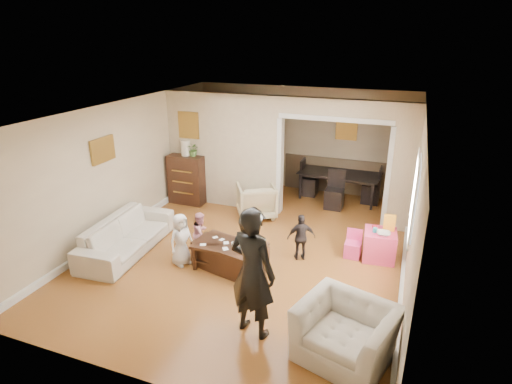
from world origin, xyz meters
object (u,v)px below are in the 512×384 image
at_px(cyan_cup, 375,230).
at_px(child_kneel_a, 181,240).
at_px(sofa, 127,235).
at_px(armchair_front, 346,333).
at_px(play_table, 379,245).
at_px(armchair_back, 256,200).
at_px(child_kneel_b, 201,233).
at_px(table_lamp, 186,148).
at_px(child_toddler, 301,237).
at_px(adult_person, 252,273).
at_px(coffee_cup, 234,245).
at_px(dresser, 188,179).
at_px(dining_table, 339,185).
at_px(coffee_table, 230,257).

bearing_deg(cyan_cup, child_kneel_a, -156.40).
relative_size(sofa, child_kneel_a, 2.29).
bearing_deg(armchair_front, play_table, 103.04).
relative_size(armchair_back, child_kneel_b, 1.01).
height_order(table_lamp, child_kneel_b, table_lamp).
distance_m(cyan_cup, child_toddler, 1.30).
xyz_separation_m(sofa, cyan_cup, (4.30, 1.29, 0.25)).
bearing_deg(child_kneel_b, adult_person, -141.90).
xyz_separation_m(armchair_back, adult_person, (1.31, -3.62, 0.54)).
distance_m(table_lamp, coffee_cup, 3.48).
bearing_deg(cyan_cup, play_table, 26.57).
relative_size(sofa, armchair_back, 2.64).
distance_m(armchair_back, dresser, 1.83).
bearing_deg(sofa, dresser, -1.17).
bearing_deg(child_kneel_a, adult_person, -100.72).
relative_size(armchair_front, child_kneel_b, 1.37).
relative_size(cyan_cup, child_toddler, 0.09).
height_order(play_table, child_toddler, child_toddler).
bearing_deg(child_kneel_a, coffee_cup, -60.35).
distance_m(sofa, child_kneel_a, 1.21).
distance_m(armchair_front, child_toddler, 2.46).
bearing_deg(coffee_cup, sofa, -179.07).
height_order(armchair_front, cyan_cup, armchair_front).
bearing_deg(dresser, sofa, -87.09).
relative_size(dresser, child_kneel_a, 1.23).
relative_size(play_table, cyan_cup, 6.89).
height_order(armchair_front, play_table, armchair_front).
bearing_deg(dining_table, child_toddler, -88.09).
bearing_deg(armchair_back, coffee_cup, 71.03).
height_order(cyan_cup, child_toddler, child_toddler).
bearing_deg(play_table, child_kneel_a, -156.30).
xyz_separation_m(play_table, child_kneel_a, (-3.21, -1.41, 0.21)).
relative_size(table_lamp, coffee_cup, 3.98).
height_order(dresser, play_table, dresser).
distance_m(armchair_back, adult_person, 3.89).
distance_m(armchair_back, child_kneel_b, 1.97).
distance_m(table_lamp, child_kneel_b, 2.77).
distance_m(dresser, play_table, 4.70).
bearing_deg(dresser, armchair_front, -41.59).
distance_m(sofa, armchair_back, 2.87).
height_order(child_kneel_b, child_toddler, child_toddler).
xyz_separation_m(dining_table, adult_person, (-0.22, -5.32, 0.58)).
bearing_deg(child_toddler, coffee_table, 9.18).
xyz_separation_m(coffee_cup, adult_person, (0.85, -1.33, 0.42)).
distance_m(coffee_table, child_kneel_b, 0.78).
relative_size(dresser, dining_table, 0.61).
distance_m(table_lamp, child_toddler, 3.75).
bearing_deg(table_lamp, play_table, -14.70).
distance_m(armchair_back, child_kneel_a, 2.45).
height_order(sofa, coffee_cup, sofa).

